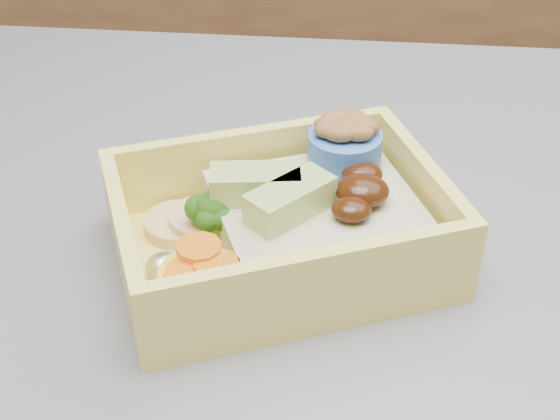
# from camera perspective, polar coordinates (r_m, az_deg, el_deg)

# --- Properties ---
(bento_box) EXTENTS (0.23, 0.21, 0.07)m
(bento_box) POSITION_cam_1_polar(r_m,az_deg,el_deg) (0.48, 0.65, -0.92)
(bento_box) COLOR #F3E264
(bento_box) RESTS_ON island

